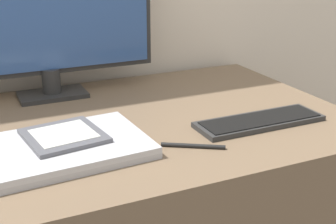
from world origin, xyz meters
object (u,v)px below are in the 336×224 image
at_px(monitor, 45,9).
at_px(pen, 193,146).
at_px(laptop, 61,148).
at_px(ereader, 64,135).
at_px(keyboard, 260,121).

distance_m(monitor, pen, 0.56).
distance_m(laptop, ereader, 0.03).
relative_size(monitor, ereader, 3.44).
xyz_separation_m(ereader, pen, (0.24, -0.11, -0.02)).
bearing_deg(keyboard, laptop, 176.19).
height_order(monitor, laptop, monitor).
bearing_deg(ereader, laptop, -117.27).
bearing_deg(keyboard, pen, -165.18).
distance_m(monitor, keyboard, 0.62).
bearing_deg(ereader, monitor, 82.29).
height_order(ereader, pen, ereader).
height_order(monitor, pen, monitor).
height_order(keyboard, ereader, ereader).
height_order(laptop, pen, laptop).
xyz_separation_m(laptop, pen, (0.26, -0.08, -0.01)).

